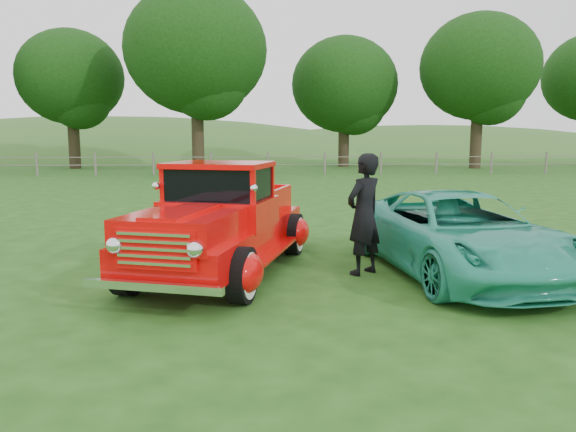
{
  "coord_description": "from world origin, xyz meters",
  "views": [
    {
      "loc": [
        -0.26,
        -7.69,
        2.24
      ],
      "look_at": [
        0.13,
        1.2,
        0.91
      ],
      "focal_mm": 35.0,
      "sensor_mm": 36.0,
      "label": 1
    }
  ],
  "objects_px": {
    "tree_mid_east": "(479,67)",
    "teal_sedan": "(459,234)",
    "tree_near_west": "(196,50)",
    "tree_mid_west": "(71,77)",
    "tree_near_east": "(345,85)",
    "red_pickup": "(221,224)",
    "man": "(364,214)"
  },
  "relations": [
    {
      "from": "tree_near_east",
      "to": "tree_mid_east",
      "type": "height_order",
      "value": "tree_mid_east"
    },
    {
      "from": "tree_near_west",
      "to": "red_pickup",
      "type": "bearing_deg",
      "value": -82.66
    },
    {
      "from": "tree_mid_east",
      "to": "red_pickup",
      "type": "height_order",
      "value": "tree_mid_east"
    },
    {
      "from": "teal_sedan",
      "to": "tree_mid_west",
      "type": "bearing_deg",
      "value": 110.75
    },
    {
      "from": "red_pickup",
      "to": "teal_sedan",
      "type": "height_order",
      "value": "red_pickup"
    },
    {
      "from": "tree_mid_west",
      "to": "tree_near_west",
      "type": "height_order",
      "value": "tree_near_west"
    },
    {
      "from": "red_pickup",
      "to": "man",
      "type": "bearing_deg",
      "value": 10.82
    },
    {
      "from": "tree_near_east",
      "to": "tree_mid_east",
      "type": "relative_size",
      "value": 0.88
    },
    {
      "from": "tree_mid_west",
      "to": "teal_sedan",
      "type": "distance_m",
      "value": 31.28
    },
    {
      "from": "tree_mid_west",
      "to": "tree_near_west",
      "type": "xyz_separation_m",
      "value": [
        8.0,
        -3.0,
        1.25
      ]
    },
    {
      "from": "tree_near_west",
      "to": "red_pickup",
      "type": "distance_m",
      "value": 24.74
    },
    {
      "from": "red_pickup",
      "to": "teal_sedan",
      "type": "distance_m",
      "value": 3.77
    },
    {
      "from": "teal_sedan",
      "to": "tree_near_east",
      "type": "bearing_deg",
      "value": 77.65
    },
    {
      "from": "tree_near_west",
      "to": "teal_sedan",
      "type": "relative_size",
      "value": 2.21
    },
    {
      "from": "tree_near_east",
      "to": "man",
      "type": "bearing_deg",
      "value": -97.48
    },
    {
      "from": "tree_near_east",
      "to": "tree_mid_east",
      "type": "distance_m",
      "value": 8.3
    },
    {
      "from": "tree_mid_west",
      "to": "red_pickup",
      "type": "distance_m",
      "value": 29.39
    },
    {
      "from": "tree_mid_east",
      "to": "man",
      "type": "xyz_separation_m",
      "value": [
        -11.68,
        -26.0,
        -5.21
      ]
    },
    {
      "from": "red_pickup",
      "to": "teal_sedan",
      "type": "relative_size",
      "value": 1.12
    },
    {
      "from": "tree_near_west",
      "to": "tree_mid_east",
      "type": "xyz_separation_m",
      "value": [
        17.0,
        2.0,
        -0.62
      ]
    },
    {
      "from": "tree_mid_west",
      "to": "teal_sedan",
      "type": "relative_size",
      "value": 1.8
    },
    {
      "from": "tree_near_west",
      "to": "tree_near_east",
      "type": "bearing_deg",
      "value": 23.96
    },
    {
      "from": "teal_sedan",
      "to": "man",
      "type": "bearing_deg",
      "value": 168.04
    },
    {
      "from": "tree_mid_east",
      "to": "man",
      "type": "relative_size",
      "value": 4.91
    },
    {
      "from": "tree_mid_west",
      "to": "red_pickup",
      "type": "bearing_deg",
      "value": -67.57
    },
    {
      "from": "tree_mid_west",
      "to": "tree_mid_east",
      "type": "relative_size",
      "value": 0.9
    },
    {
      "from": "tree_mid_east",
      "to": "red_pickup",
      "type": "bearing_deg",
      "value": -118.37
    },
    {
      "from": "tree_mid_east",
      "to": "teal_sedan",
      "type": "bearing_deg",
      "value": -111.3
    },
    {
      "from": "red_pickup",
      "to": "man",
      "type": "xyz_separation_m",
      "value": [
        2.26,
        -0.2,
        0.17
      ]
    },
    {
      "from": "tree_mid_east",
      "to": "teal_sedan",
      "type": "relative_size",
      "value": 2.01
    },
    {
      "from": "red_pickup",
      "to": "man",
      "type": "distance_m",
      "value": 2.27
    },
    {
      "from": "man",
      "to": "teal_sedan",
      "type": "bearing_deg",
      "value": 135.73
    }
  ]
}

